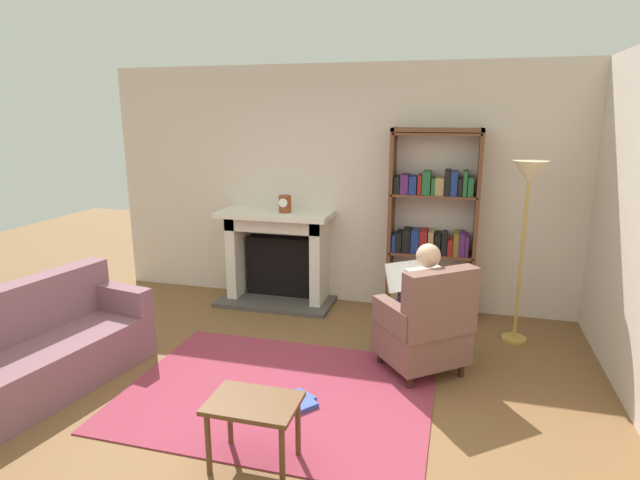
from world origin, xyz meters
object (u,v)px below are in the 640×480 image
object	(u,v)px
floor_lamp	(528,190)
sofa_floral	(40,351)
mantel_clock	(285,204)
armchair_reading	(426,327)
fireplace	(278,253)
side_table	(253,411)
seated_reader	(419,300)
bookshelf	(431,230)

from	to	relation	value
floor_lamp	sofa_floral	bearing A→B (deg)	-152.61
mantel_clock	armchair_reading	xyz separation A→B (m)	(1.67, -1.26, -0.76)
fireplace	floor_lamp	xyz separation A→B (m)	(2.60, -0.45, 0.91)
floor_lamp	side_table	bearing A→B (deg)	-126.14
armchair_reading	seated_reader	world-z (taller)	seated_reader
side_table	fireplace	bearing A→B (deg)	106.65
sofa_floral	fireplace	bearing A→B (deg)	-16.02
bookshelf	seated_reader	world-z (taller)	bookshelf
mantel_clock	seated_reader	world-z (taller)	mantel_clock
fireplace	bookshelf	size ratio (longest dim) A/B	0.66
bookshelf	armchair_reading	bearing A→B (deg)	-87.41
side_table	sofa_floral	bearing A→B (deg)	167.60
seated_reader	floor_lamp	bearing A→B (deg)	-176.16
seated_reader	sofa_floral	bearing A→B (deg)	-17.41
fireplace	bookshelf	distance (m)	1.77
side_table	floor_lamp	size ratio (longest dim) A/B	0.32
fireplace	mantel_clock	xyz separation A→B (m)	(0.13, -0.10, 0.61)
seated_reader	side_table	world-z (taller)	seated_reader
fireplace	floor_lamp	distance (m)	2.79
mantel_clock	side_table	world-z (taller)	mantel_clock
mantel_clock	bookshelf	xyz separation A→B (m)	(1.61, 0.14, -0.24)
mantel_clock	sofa_floral	distance (m)	2.78
bookshelf	floor_lamp	world-z (taller)	bookshelf
mantel_clock	armchair_reading	size ratio (longest dim) A/B	0.20
bookshelf	sofa_floral	distance (m)	3.84
bookshelf	seated_reader	size ratio (longest dim) A/B	1.77
fireplace	seated_reader	distance (m)	2.14
side_table	mantel_clock	bearing A→B (deg)	104.81
bookshelf	side_table	xyz separation A→B (m)	(-0.88, -2.89, -0.57)
mantel_clock	seated_reader	xyz separation A→B (m)	(1.60, -1.17, -0.56)
mantel_clock	bookshelf	distance (m)	1.63
fireplace	bookshelf	world-z (taller)	bookshelf
armchair_reading	sofa_floral	size ratio (longest dim) A/B	0.54
fireplace	sofa_floral	bearing A→B (deg)	-115.84
seated_reader	armchair_reading	bearing A→B (deg)	90.00
fireplace	bookshelf	xyz separation A→B (m)	(1.73, 0.04, 0.37)
floor_lamp	bookshelf	bearing A→B (deg)	150.53
seated_reader	floor_lamp	world-z (taller)	floor_lamp
armchair_reading	side_table	xyz separation A→B (m)	(-0.94, -1.49, -0.05)
seated_reader	bookshelf	bearing A→B (deg)	-129.39
side_table	floor_lamp	bearing A→B (deg)	53.86
sofa_floral	side_table	distance (m)	2.07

